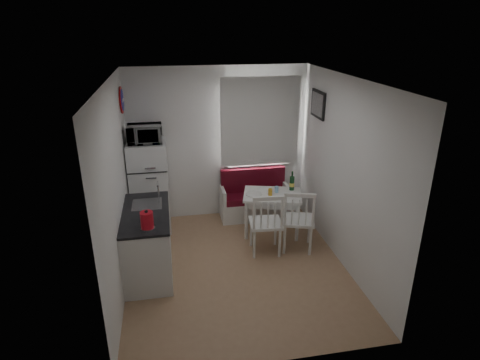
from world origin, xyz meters
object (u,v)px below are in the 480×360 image
object	(u,v)px
wine_bottle	(292,181)
kettle	(147,220)
chair_left	(267,218)
fridge	(150,187)
bench	(254,202)
dining_table	(272,198)
kitchen_counter	(148,241)
microwave	(145,134)
chair_right	(301,215)

from	to	relation	value
wine_bottle	kettle	bearing A→B (deg)	-148.92
chair_left	fridge	xyz separation A→B (m)	(-1.67, 1.16, 0.14)
bench	fridge	bearing A→B (deg)	-176.51
dining_table	kettle	size ratio (longest dim) A/B	4.18
kitchen_counter	dining_table	world-z (taller)	kitchen_counter
kitchen_counter	fridge	world-z (taller)	fridge
dining_table	kitchen_counter	bearing A→B (deg)	-143.74
kitchen_counter	wine_bottle	distance (m)	2.48
fridge	wine_bottle	bearing A→B (deg)	-9.67
fridge	microwave	size ratio (longest dim) A/B	2.91
bench	microwave	bearing A→B (deg)	-174.90
kitchen_counter	microwave	bearing A→B (deg)	89.06
chair_right	fridge	distance (m)	2.47
fridge	microwave	xyz separation A→B (m)	(0.00, -0.05, 0.89)
fridge	wine_bottle	distance (m)	2.31
dining_table	microwave	size ratio (longest dim) A/B	2.02
kitchen_counter	kettle	distance (m)	0.76
kitchen_counter	fridge	size ratio (longest dim) A/B	0.88
fridge	bench	bearing A→B (deg)	3.49
bench	chair_left	xyz separation A→B (m)	(-0.09, -1.27, 0.33)
fridge	wine_bottle	size ratio (longest dim) A/B	4.69
kitchen_counter	kettle	world-z (taller)	kitchen_counter
kitchen_counter	dining_table	xyz separation A→B (m)	(1.94, 0.76, 0.15)
bench	wine_bottle	world-z (taller)	wine_bottle
kitchen_counter	bench	distance (m)	2.25
dining_table	chair_right	distance (m)	0.72
chair_right	fridge	bearing A→B (deg)	168.79
chair_right	kettle	bearing A→B (deg)	-147.99
kettle	chair_left	bearing A→B (deg)	19.46
fridge	wine_bottle	xyz separation A→B (m)	(2.27, -0.39, 0.09)
kitchen_counter	kettle	size ratio (longest dim) A/B	5.30
kitchen_counter	chair_right	xyz separation A→B (m)	(2.19, 0.08, 0.16)
kitchen_counter	wine_bottle	xyz separation A→B (m)	(2.29, 0.86, 0.39)
fridge	chair_left	bearing A→B (deg)	-34.71
dining_table	microwave	xyz separation A→B (m)	(-1.92, 0.44, 1.04)
microwave	wine_bottle	world-z (taller)	microwave
bench	dining_table	distance (m)	0.69
wine_bottle	chair_right	bearing A→B (deg)	-97.38
bench	dining_table	size ratio (longest dim) A/B	1.15
kettle	dining_table	bearing A→B (deg)	33.48
fridge	microwave	world-z (taller)	microwave
chair_right	microwave	bearing A→B (deg)	169.82
chair_left	wine_bottle	distance (m)	1.00
bench	chair_left	distance (m)	1.31
microwave	chair_right	bearing A→B (deg)	-27.05
dining_table	microwave	bearing A→B (deg)	-177.84
dining_table	chair_right	xyz separation A→B (m)	(0.25, -0.67, 0.01)
fridge	kettle	distance (m)	1.76
dining_table	kettle	bearing A→B (deg)	-131.55
bench	fridge	distance (m)	1.83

